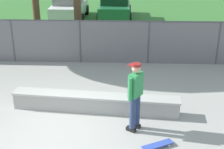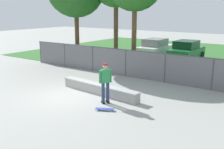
{
  "view_description": "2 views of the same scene",
  "coord_description": "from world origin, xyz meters",
  "px_view_note": "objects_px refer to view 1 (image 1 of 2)",
  "views": [
    {
      "loc": [
        1.77,
        -6.86,
        4.55
      ],
      "look_at": [
        1.41,
        1.56,
        0.99
      ],
      "focal_mm": 51.09,
      "sensor_mm": 36.0,
      "label": 1
    },
    {
      "loc": [
        9.15,
        -9.24,
        4.18
      ],
      "look_at": [
        1.39,
        1.69,
        0.98
      ],
      "focal_mm": 43.95,
      "sensor_mm": 36.0,
      "label": 2
    }
  ],
  "objects_px": {
    "skateboarder": "(135,94)",
    "skateboard": "(158,145)",
    "concrete_ledge": "(95,103)",
    "car_white": "(69,6)",
    "car_green": "(115,6)"
  },
  "relations": [
    {
      "from": "skateboarder",
      "to": "skateboard",
      "type": "relative_size",
      "value": 2.3
    },
    {
      "from": "concrete_ledge",
      "to": "car_green",
      "type": "height_order",
      "value": "car_green"
    },
    {
      "from": "concrete_ledge",
      "to": "skateboarder",
      "type": "bearing_deg",
      "value": -40.69
    },
    {
      "from": "skateboarder",
      "to": "skateboard",
      "type": "height_order",
      "value": "skateboarder"
    },
    {
      "from": "concrete_ledge",
      "to": "skateboarder",
      "type": "relative_size",
      "value": 2.61
    },
    {
      "from": "skateboarder",
      "to": "skateboard",
      "type": "xyz_separation_m",
      "value": [
        0.54,
        -0.77,
        -0.96
      ]
    },
    {
      "from": "skateboarder",
      "to": "car_white",
      "type": "xyz_separation_m",
      "value": [
        -3.72,
        12.41,
        -0.19
      ]
    },
    {
      "from": "skateboard",
      "to": "car_green",
      "type": "relative_size",
      "value": 0.19
    },
    {
      "from": "skateboarder",
      "to": "car_white",
      "type": "bearing_deg",
      "value": 106.71
    },
    {
      "from": "concrete_ledge",
      "to": "skateboarder",
      "type": "xyz_separation_m",
      "value": [
        1.1,
        -0.95,
        0.77
      ]
    },
    {
      "from": "concrete_ledge",
      "to": "skateboard",
      "type": "relative_size",
      "value": 5.99
    },
    {
      "from": "concrete_ledge",
      "to": "car_green",
      "type": "relative_size",
      "value": 1.14
    },
    {
      "from": "car_white",
      "to": "car_green",
      "type": "relative_size",
      "value": 1.0
    },
    {
      "from": "skateboarder",
      "to": "concrete_ledge",
      "type": "bearing_deg",
      "value": 139.31
    },
    {
      "from": "skateboarder",
      "to": "skateboard",
      "type": "bearing_deg",
      "value": -55.04
    }
  ]
}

